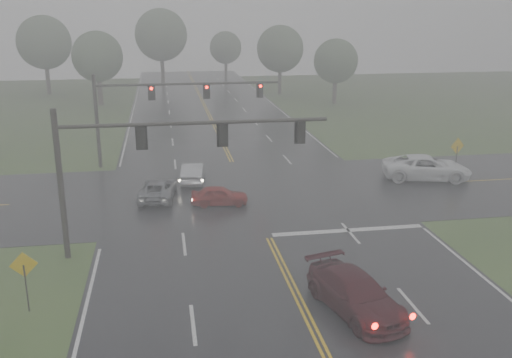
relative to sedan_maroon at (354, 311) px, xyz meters
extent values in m
cube|color=black|center=(-2.00, 14.01, 0.00)|extent=(18.00, 160.00, 0.02)
cube|color=black|center=(-2.00, 16.01, 0.00)|extent=(120.00, 14.00, 0.02)
cube|color=beige|center=(2.50, 8.41, 0.00)|extent=(8.50, 0.50, 0.01)
imported|color=#36090F|center=(0.00, 0.00, 0.00)|extent=(3.40, 5.66, 1.54)
imported|color=maroon|center=(-4.04, 13.86, 0.00)|extent=(3.63, 1.70, 1.20)
imported|color=#A2A4AA|center=(-5.34, 19.09, 0.00)|extent=(2.05, 4.39, 1.39)
imported|color=slate|center=(-7.80, 15.75, 0.00)|extent=(2.71, 4.79, 1.26)
imported|color=white|center=(11.13, 17.03, 0.00)|extent=(6.66, 4.18, 1.71)
cylinder|color=black|center=(-12.20, 7.30, 3.68)|extent=(0.29, 0.29, 7.37)
cylinder|color=black|center=(-12.20, 7.30, 6.55)|extent=(0.18, 0.18, 0.82)
cylinder|color=black|center=(-5.74, 7.30, 6.50)|extent=(12.91, 0.18, 0.18)
cube|color=black|center=(-8.32, 7.30, 5.88)|extent=(0.35, 0.29, 1.07)
cube|color=black|center=(-8.32, 7.46, 5.88)|extent=(0.56, 0.03, 1.28)
cube|color=black|center=(-4.45, 7.30, 5.88)|extent=(0.35, 0.29, 1.07)
cube|color=black|center=(-4.45, 7.46, 5.88)|extent=(0.56, 0.03, 1.28)
cube|color=black|center=(-0.58, 7.30, 5.88)|extent=(0.35, 0.29, 1.07)
cube|color=black|center=(-0.58, 7.46, 5.88)|extent=(0.56, 0.03, 1.28)
cylinder|color=black|center=(-12.20, 24.21, 3.55)|extent=(0.28, 0.28, 7.09)
cylinder|color=black|center=(-12.20, 24.21, 6.30)|extent=(0.18, 0.18, 0.79)
cylinder|color=black|center=(-5.25, 24.21, 6.26)|extent=(13.89, 0.18, 0.18)
cube|color=black|center=(-8.03, 24.21, 5.66)|extent=(0.33, 0.28, 1.03)
cube|color=black|center=(-8.03, 24.37, 5.66)|extent=(0.54, 0.03, 1.23)
cylinder|color=#FF0C05|center=(-8.03, 24.05, 5.99)|extent=(0.22, 0.06, 0.22)
cube|color=black|center=(-3.86, 24.21, 5.66)|extent=(0.33, 0.28, 1.03)
cube|color=black|center=(-3.86, 24.37, 5.66)|extent=(0.54, 0.03, 1.23)
cylinder|color=#FF0C05|center=(-3.86, 24.05, 5.99)|extent=(0.22, 0.06, 0.22)
cube|color=black|center=(0.31, 24.21, 5.66)|extent=(0.33, 0.28, 1.03)
cube|color=black|center=(0.31, 24.37, 5.66)|extent=(0.54, 0.03, 1.23)
cylinder|color=#FF0C05|center=(0.31, 24.05, 5.99)|extent=(0.22, 0.06, 0.22)
cylinder|color=black|center=(-12.97, 2.14, 1.02)|extent=(0.07, 0.07, 2.04)
cube|color=#CAA20B|center=(-12.97, 2.17, 2.04)|extent=(1.06, 0.22, 1.07)
cylinder|color=black|center=(13.48, 17.27, 1.15)|extent=(0.08, 0.08, 2.29)
cube|color=#CAA20B|center=(13.48, 17.30, 2.29)|extent=(1.18, 0.35, 1.20)
cylinder|color=#382B24|center=(-14.96, 54.78, 1.77)|extent=(0.62, 0.62, 3.53)
sphere|color=#3E5438|center=(-14.96, 54.78, 6.08)|extent=(6.28, 6.28, 6.28)
cylinder|color=#382B24|center=(9.44, 60.66, 1.85)|extent=(0.50, 0.50, 3.70)
sphere|color=#3E5438|center=(9.44, 60.66, 6.36)|extent=(6.57, 6.57, 6.57)
cylinder|color=#382B24|center=(-6.95, 73.20, 2.28)|extent=(0.62, 0.62, 4.57)
sphere|color=#3E5438|center=(-6.95, 73.20, 7.86)|extent=(8.12, 8.12, 8.12)
cylinder|color=#382B24|center=(14.68, 51.11, 1.57)|extent=(0.54, 0.54, 3.15)
sphere|color=#3E5438|center=(14.68, 51.11, 5.42)|extent=(5.59, 5.59, 5.59)
cylinder|color=#382B24|center=(-23.21, 66.10, 2.10)|extent=(0.60, 0.60, 4.21)
sphere|color=#3E5438|center=(-23.21, 66.10, 7.25)|extent=(7.48, 7.48, 7.48)
cylinder|color=#382B24|center=(3.98, 80.57, 1.56)|extent=(0.51, 0.51, 3.11)
sphere|color=#3E5438|center=(3.98, 80.57, 5.36)|extent=(5.53, 5.53, 5.53)
camera|label=1|loc=(-7.28, -19.60, 11.70)|focal=40.00mm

